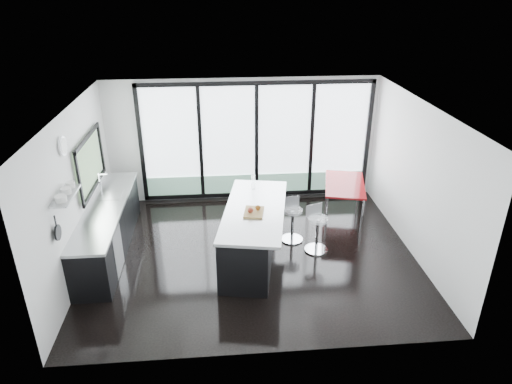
{
  "coord_description": "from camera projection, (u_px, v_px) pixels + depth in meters",
  "views": [
    {
      "loc": [
        -0.56,
        -7.24,
        4.72
      ],
      "look_at": [
        0.1,
        0.3,
        1.15
      ],
      "focal_mm": 32.0,
      "sensor_mm": 36.0,
      "label": 1
    }
  ],
  "objects": [
    {
      "name": "bar_stool_far",
      "position": [
        292.0,
        225.0,
        8.9
      ],
      "size": [
        0.49,
        0.49,
        0.68
      ],
      "primitive_type": "cylinder",
      "rotation": [
        0.0,
        0.0,
        0.14
      ],
      "color": "silver",
      "rests_on": "floor"
    },
    {
      "name": "wall_back",
      "position": [
        255.0,
        146.0,
        10.28
      ],
      "size": [
        6.0,
        0.09,
        2.8
      ],
      "color": "silver",
      "rests_on": "ground"
    },
    {
      "name": "counter_cabinets",
      "position": [
        108.0,
        228.0,
        8.52
      ],
      "size": [
        0.69,
        3.24,
        1.36
      ],
      "color": "black",
      "rests_on": "floor"
    },
    {
      "name": "wall_right",
      "position": [
        417.0,
        181.0,
        8.22
      ],
      "size": [
        0.0,
        5.0,
        2.8
      ],
      "primitive_type": "cube",
      "color": "silver",
      "rests_on": "ground"
    },
    {
      "name": "red_table",
      "position": [
        343.0,
        199.0,
        9.83
      ],
      "size": [
        1.11,
        1.56,
        0.76
      ],
      "primitive_type": "cube",
      "rotation": [
        0.0,
        0.0,
        -0.23
      ],
      "color": "maroon",
      "rests_on": "floor"
    },
    {
      "name": "island",
      "position": [
        250.0,
        233.0,
        8.29
      ],
      "size": [
        1.47,
        2.62,
        1.31
      ],
      "color": "black",
      "rests_on": "floor"
    },
    {
      "name": "wall_left",
      "position": [
        80.0,
        178.0,
        7.92
      ],
      "size": [
        0.26,
        5.0,
        2.8
      ],
      "color": "silver",
      "rests_on": "ground"
    },
    {
      "name": "wall_front",
      "position": [
        268.0,
        269.0,
        5.73
      ],
      "size": [
        6.0,
        0.0,
        2.8
      ],
      "primitive_type": "cube",
      "color": "silver",
      "rests_on": "ground"
    },
    {
      "name": "bar_stool_near",
      "position": [
        317.0,
        234.0,
        8.55
      ],
      "size": [
        0.57,
        0.57,
        0.71
      ],
      "primitive_type": "cylinder",
      "rotation": [
        0.0,
        0.0,
        0.37
      ],
      "color": "silver",
      "rests_on": "floor"
    },
    {
      "name": "floor",
      "position": [
        252.0,
        254.0,
        8.58
      ],
      "size": [
        6.0,
        5.0,
        0.0
      ],
      "primitive_type": "cube",
      "color": "black",
      "rests_on": "ground"
    },
    {
      "name": "ceiling",
      "position": [
        251.0,
        108.0,
        7.38
      ],
      "size": [
        6.0,
        5.0,
        0.0
      ],
      "primitive_type": "cube",
      "color": "white",
      "rests_on": "wall_back"
    }
  ]
}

